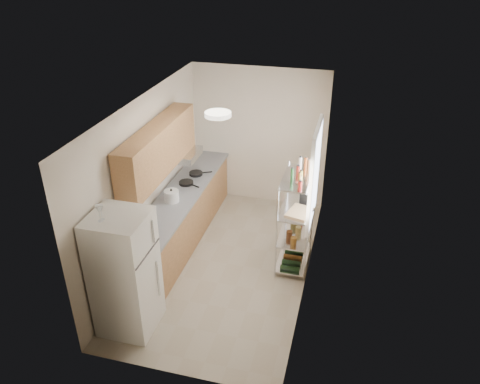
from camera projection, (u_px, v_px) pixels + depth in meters
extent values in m
cube|color=#B0A48E|center=(227.00, 264.00, 7.40)|extent=(2.50, 4.40, 0.01)
cube|color=white|center=(225.00, 104.00, 6.15)|extent=(2.50, 4.40, 0.01)
cube|color=#F2E1C9|center=(259.00, 137.00, 8.65)|extent=(2.50, 0.01, 2.60)
cube|color=#F2E1C9|center=(168.00, 288.00, 4.90)|extent=(2.50, 0.01, 2.60)
cube|color=#F2E1C9|center=(146.00, 181.00, 7.05)|extent=(0.01, 4.40, 2.60)
cube|color=#F2E1C9|center=(313.00, 202.00, 6.50)|extent=(0.01, 4.40, 2.60)
cube|color=tan|center=(181.00, 219.00, 7.77)|extent=(0.60, 3.48, 0.86)
cube|color=gray|center=(180.00, 195.00, 7.55)|extent=(0.63, 3.51, 0.04)
cube|color=#B7BABC|center=(149.00, 233.00, 6.59)|extent=(0.52, 0.44, 0.04)
cube|color=#B7BABC|center=(220.00, 183.00, 8.85)|extent=(0.01, 0.55, 0.72)
cube|color=tan|center=(158.00, 149.00, 6.85)|extent=(0.33, 2.20, 0.72)
cube|color=#B7BABC|center=(183.00, 154.00, 7.72)|extent=(0.50, 0.60, 0.12)
cube|color=white|center=(315.00, 175.00, 6.68)|extent=(0.06, 1.00, 1.46)
cube|color=silver|center=(293.00, 257.00, 7.38)|extent=(0.45, 0.90, 0.02)
cube|color=silver|center=(295.00, 233.00, 7.17)|extent=(0.45, 0.90, 0.02)
cube|color=silver|center=(297.00, 208.00, 6.95)|extent=(0.45, 0.90, 0.02)
cube|color=silver|center=(299.00, 178.00, 6.71)|extent=(0.45, 0.90, 0.02)
cylinder|color=silver|center=(277.00, 234.00, 6.73)|extent=(0.02, 0.02, 1.55)
cylinder|color=silver|center=(287.00, 205.00, 7.48)|extent=(0.02, 0.02, 1.55)
cylinder|color=silver|center=(306.00, 239.00, 6.64)|extent=(0.02, 0.02, 1.55)
cylinder|color=silver|center=(313.00, 208.00, 7.38)|extent=(0.02, 0.02, 1.55)
cylinder|color=white|center=(218.00, 114.00, 5.91)|extent=(0.34, 0.34, 0.05)
cube|color=white|center=(125.00, 273.00, 5.85)|extent=(0.69, 0.69, 1.68)
cylinder|color=white|center=(172.00, 196.00, 7.29)|extent=(0.23, 0.23, 0.19)
cylinder|color=black|center=(186.00, 183.00, 7.84)|extent=(0.32, 0.32, 0.04)
cylinder|color=black|center=(196.00, 173.00, 8.14)|extent=(0.32, 0.32, 0.05)
cube|color=tan|center=(300.00, 212.00, 6.80)|extent=(0.41, 0.47, 0.03)
cube|color=black|center=(308.00, 192.00, 7.04)|extent=(0.21, 0.29, 0.31)
cube|color=maroon|center=(299.00, 217.00, 7.40)|extent=(0.11, 0.15, 0.17)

